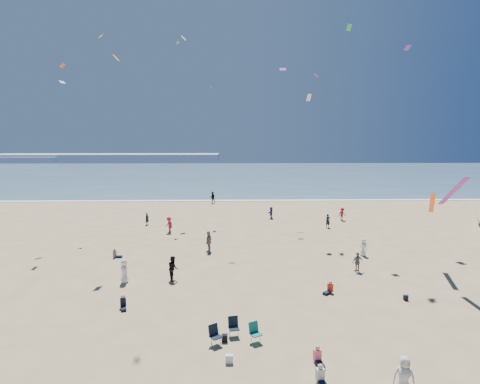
{
  "coord_description": "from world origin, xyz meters",
  "views": [
    {
      "loc": [
        1.43,
        -16.8,
        10.12
      ],
      "look_at": [
        2.0,
        8.0,
        6.65
      ],
      "focal_mm": 28.0,
      "sensor_mm": 36.0,
      "label": 1
    }
  ],
  "objects": [
    {
      "name": "black_backpack",
      "position": [
        1.06,
        0.9,
        0.19
      ],
      "size": [
        0.3,
        0.22,
        0.38
      ],
      "primitive_type": "cube",
      "color": "black",
      "rests_on": "ground"
    },
    {
      "name": "headland_near",
      "position": [
        -100.0,
        165.0,
        1.0
      ],
      "size": [
        40.0,
        14.0,
        2.0
      ],
      "primitive_type": "cube",
      "color": "#7A8EA8",
      "rests_on": "ground"
    },
    {
      "name": "surf_line",
      "position": [
        0.0,
        45.0,
        0.04
      ],
      "size": [
        220.0,
        1.2,
        0.08
      ],
      "primitive_type": "cube",
      "color": "white",
      "rests_on": "ground"
    },
    {
      "name": "chair_cluster",
      "position": [
        1.6,
        0.92,
        0.5
      ],
      "size": [
        2.82,
        1.57,
        1.0
      ],
      "color": "black",
      "rests_on": "ground"
    },
    {
      "name": "ground",
      "position": [
        0.0,
        0.0,
        0.0
      ],
      "size": [
        220.0,
        220.0,
        0.0
      ],
      "primitive_type": "plane",
      "color": "tan",
      "rests_on": "ground"
    },
    {
      "name": "seated_group",
      "position": [
        0.92,
        4.61,
        0.42
      ],
      "size": [
        17.6,
        17.88,
        0.84
      ],
      "color": "silver",
      "rests_on": "ground"
    },
    {
      "name": "white_tote",
      "position": [
        1.3,
        -0.94,
        0.2
      ],
      "size": [
        0.35,
        0.2,
        0.4
      ],
      "primitive_type": "cube",
      "color": "white",
      "rests_on": "ground"
    },
    {
      "name": "ocean",
      "position": [
        0.0,
        95.0,
        0.03
      ],
      "size": [
        220.0,
        100.0,
        0.06
      ],
      "primitive_type": "cube",
      "color": "#476B84",
      "rests_on": "ground"
    },
    {
      "name": "headland_far",
      "position": [
        -60.0,
        170.0,
        1.6
      ],
      "size": [
        110.0,
        20.0,
        3.2
      ],
      "primitive_type": "cube",
      "color": "#7A8EA8",
      "rests_on": "ground"
    },
    {
      "name": "kites_aloft",
      "position": [
        10.26,
        13.97,
        14.08
      ],
      "size": [
        37.95,
        41.16,
        31.03
      ],
      "color": "green",
      "rests_on": "ground"
    },
    {
      "name": "standing_flyers",
      "position": [
        3.77,
        18.84,
        0.85
      ],
      "size": [
        25.0,
        46.81,
        1.94
      ],
      "color": "black",
      "rests_on": "ground"
    },
    {
      "name": "navy_bag",
      "position": [
        12.5,
        5.56,
        0.17
      ],
      "size": [
        0.28,
        0.18,
        0.34
      ],
      "primitive_type": "cube",
      "color": "black",
      "rests_on": "ground"
    }
  ]
}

